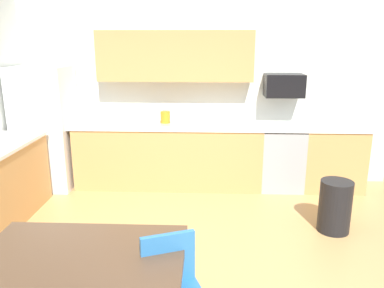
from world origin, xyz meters
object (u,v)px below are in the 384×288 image
(refrigerator, at_px, (46,128))
(trash_bin, at_px, (335,206))
(microwave, at_px, (284,85))
(chair_near_table, at_px, (173,288))
(kettle, at_px, (165,118))
(oven_range, at_px, (281,158))
(dining_table, at_px, (81,262))

(refrigerator, relative_size, trash_bin, 2.94)
(refrigerator, height_order, microwave, refrigerator)
(refrigerator, xyz_separation_m, trash_bin, (3.80, -1.27, -0.58))
(chair_near_table, distance_m, kettle, 3.30)
(microwave, bearing_deg, kettle, -178.31)
(microwave, height_order, trash_bin, microwave)
(oven_range, relative_size, chair_near_table, 1.07)
(dining_table, relative_size, trash_bin, 2.33)
(refrigerator, distance_m, oven_range, 3.45)
(oven_range, relative_size, kettle, 4.55)
(microwave, relative_size, dining_table, 0.39)
(microwave, xyz_separation_m, trash_bin, (0.38, -1.45, -1.20))
(oven_range, height_order, microwave, microwave)
(refrigerator, distance_m, dining_table, 3.43)
(oven_range, bearing_deg, trash_bin, -74.34)
(trash_bin, relative_size, kettle, 3.00)
(microwave, bearing_deg, refrigerator, -176.99)
(chair_near_table, bearing_deg, refrigerator, 124.43)
(refrigerator, distance_m, trash_bin, 4.05)
(dining_table, bearing_deg, oven_range, 58.64)
(refrigerator, height_order, trash_bin, refrigerator)
(kettle, bearing_deg, trash_bin, -33.98)
(trash_bin, height_order, kettle, kettle)
(refrigerator, bearing_deg, trash_bin, -18.41)
(refrigerator, xyz_separation_m, chair_near_table, (2.13, -3.11, -0.38))
(microwave, xyz_separation_m, chair_near_table, (-1.29, -3.29, -0.99))
(microwave, relative_size, chair_near_table, 0.64)
(microwave, bearing_deg, chair_near_table, -111.48)
(chair_near_table, bearing_deg, kettle, 97.02)
(oven_range, xyz_separation_m, kettle, (-1.69, 0.05, 0.56))
(dining_table, bearing_deg, kettle, 85.94)
(refrigerator, xyz_separation_m, dining_table, (1.51, -3.07, -0.22))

